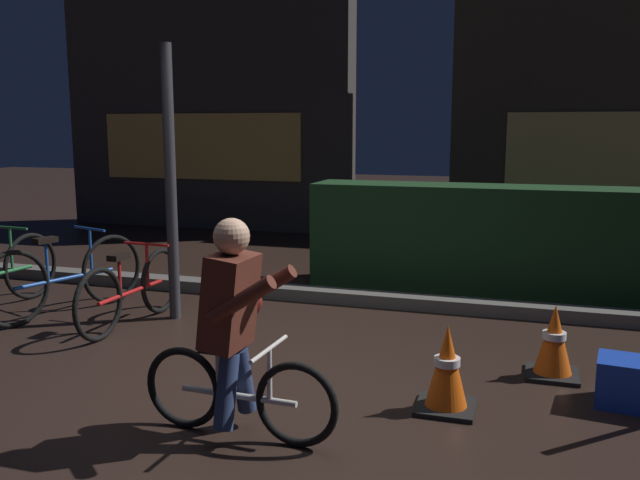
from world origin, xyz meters
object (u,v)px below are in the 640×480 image
(traffic_cone_far, at_px, (554,342))
(street_post, at_px, (171,185))
(parked_bike_left_mid, at_px, (66,277))
(parked_bike_center_left, at_px, (132,290))
(cyclist, at_px, (235,327))
(blue_crate, at_px, (634,383))
(traffic_cone_near, at_px, (447,369))

(traffic_cone_far, bearing_deg, street_post, 171.18)
(parked_bike_left_mid, xyz_separation_m, traffic_cone_far, (4.28, -0.31, -0.11))
(parked_bike_center_left, relative_size, traffic_cone_far, 2.94)
(street_post, bearing_deg, cyclist, -52.64)
(street_post, bearing_deg, blue_crate, -13.56)
(blue_crate, bearing_deg, street_post, 166.44)
(street_post, bearing_deg, parked_bike_left_mid, -169.12)
(parked_bike_left_mid, xyz_separation_m, blue_crate, (4.75, -0.70, -0.21))
(blue_crate, bearing_deg, cyclist, -153.47)
(parked_bike_left_mid, xyz_separation_m, traffic_cone_near, (3.64, -1.10, -0.10))
(traffic_cone_far, height_order, blue_crate, traffic_cone_far)
(parked_bike_left_mid, distance_m, blue_crate, 4.81)
(parked_bike_center_left, relative_size, cyclist, 1.22)
(street_post, distance_m, blue_crate, 3.99)
(traffic_cone_near, distance_m, cyclist, 1.35)
(parked_bike_center_left, distance_m, blue_crate, 4.01)
(street_post, height_order, traffic_cone_far, street_post)
(traffic_cone_far, distance_m, cyclist, 2.32)
(traffic_cone_far, bearing_deg, traffic_cone_near, -128.93)
(street_post, distance_m, cyclist, 2.59)
(blue_crate, xyz_separation_m, cyclist, (-2.20, -1.10, 0.48))
(parked_bike_center_left, xyz_separation_m, cyclist, (1.76, -1.67, 0.31))
(traffic_cone_far, xyz_separation_m, blue_crate, (0.47, -0.39, -0.10))
(parked_bike_left_mid, relative_size, blue_crate, 3.72)
(parked_bike_center_left, xyz_separation_m, traffic_cone_near, (2.85, -0.97, -0.06))
(traffic_cone_far, relative_size, cyclist, 0.41)
(parked_bike_center_left, height_order, traffic_cone_near, parked_bike_center_left)
(street_post, relative_size, parked_bike_left_mid, 1.49)
(cyclist, bearing_deg, traffic_cone_near, 35.13)
(parked_bike_left_mid, bearing_deg, traffic_cone_near, -88.57)
(parked_bike_center_left, bearing_deg, cyclist, -131.32)
(parked_bike_center_left, relative_size, traffic_cone_near, 2.80)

